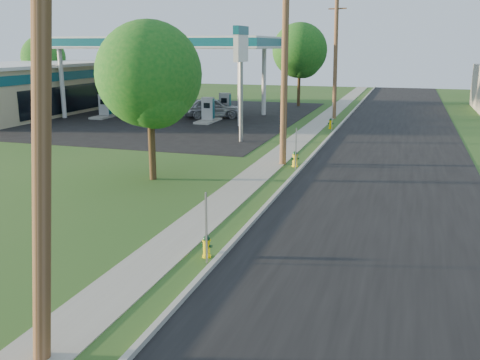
{
  "coord_description": "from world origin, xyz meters",
  "views": [
    {
      "loc": [
        5.17,
        -8.43,
        5.75
      ],
      "look_at": [
        0.0,
        8.0,
        1.4
      ],
      "focal_mm": 40.0,
      "sensor_mm": 36.0,
      "label": 1
    }
  ],
  "objects_px": {
    "tree_verge": "(150,79)",
    "tree_back": "(44,59)",
    "car_silver": "(213,108)",
    "utility_pole_far": "(335,58)",
    "fuel_pump_ne": "(208,113)",
    "fuel_pump_sw": "(129,104)",
    "fuel_pump_se": "(225,107)",
    "hydrant_mid": "(295,159)",
    "price_pylon": "(241,51)",
    "hydrant_near": "(206,246)",
    "hydrant_far": "(331,124)",
    "utility_pole_near": "(41,105)",
    "car_red": "(132,105)",
    "utility_pole_mid": "(285,63)",
    "fuel_pump_nw": "(105,109)",
    "tree_lot": "(301,53)"
  },
  "relations": [
    {
      "from": "fuel_pump_se",
      "to": "utility_pole_near",
      "type": "bearing_deg",
      "value": -75.73
    },
    {
      "from": "utility_pole_far",
      "to": "tree_back",
      "type": "bearing_deg",
      "value": 171.76
    },
    {
      "from": "fuel_pump_sw",
      "to": "hydrant_far",
      "type": "height_order",
      "value": "fuel_pump_sw"
    },
    {
      "from": "hydrant_mid",
      "to": "hydrant_far",
      "type": "height_order",
      "value": "hydrant_mid"
    },
    {
      "from": "fuel_pump_ne",
      "to": "hydrant_mid",
      "type": "xyz_separation_m",
      "value": [
        9.59,
        -13.36,
        -0.33
      ]
    },
    {
      "from": "fuel_pump_se",
      "to": "price_pylon",
      "type": "bearing_deg",
      "value": -66.5
    },
    {
      "from": "utility_pole_near",
      "to": "fuel_pump_ne",
      "type": "xyz_separation_m",
      "value": [
        -8.9,
        31.0,
        -4.08
      ]
    },
    {
      "from": "hydrant_mid",
      "to": "fuel_pump_sw",
      "type": "bearing_deg",
      "value": 136.96
    },
    {
      "from": "utility_pole_near",
      "to": "fuel_pump_se",
      "type": "xyz_separation_m",
      "value": [
        -8.9,
        35.0,
        -4.08
      ]
    },
    {
      "from": "price_pylon",
      "to": "tree_verge",
      "type": "xyz_separation_m",
      "value": [
        -0.78,
        -10.29,
        -1.04
      ]
    },
    {
      "from": "hydrant_mid",
      "to": "price_pylon",
      "type": "bearing_deg",
      "value": 128.06
    },
    {
      "from": "utility_pole_far",
      "to": "fuel_pump_ne",
      "type": "distance_m",
      "value": 10.99
    },
    {
      "from": "fuel_pump_sw",
      "to": "fuel_pump_se",
      "type": "distance_m",
      "value": 9.0
    },
    {
      "from": "fuel_pump_ne",
      "to": "price_pylon",
      "type": "distance_m",
      "value": 10.17
    },
    {
      "from": "tree_verge",
      "to": "hydrant_mid",
      "type": "height_order",
      "value": "tree_verge"
    },
    {
      "from": "fuel_pump_ne",
      "to": "tree_verge",
      "type": "relative_size",
      "value": 0.47
    },
    {
      "from": "utility_pole_near",
      "to": "fuel_pump_se",
      "type": "relative_size",
      "value": 2.96
    },
    {
      "from": "fuel_pump_sw",
      "to": "tree_back",
      "type": "xyz_separation_m",
      "value": [
        -12.66,
        5.42,
        3.64
      ]
    },
    {
      "from": "tree_back",
      "to": "hydrant_mid",
      "type": "xyz_separation_m",
      "value": [
        31.25,
        -22.78,
        -3.97
      ]
    },
    {
      "from": "tree_back",
      "to": "utility_pole_mid",
      "type": "bearing_deg",
      "value": -36.27
    },
    {
      "from": "fuel_pump_ne",
      "to": "fuel_pump_sw",
      "type": "relative_size",
      "value": 1.0
    },
    {
      "from": "hydrant_far",
      "to": "car_red",
      "type": "bearing_deg",
      "value": 168.43
    },
    {
      "from": "price_pylon",
      "to": "tree_back",
      "type": "distance_m",
      "value": 31.6
    },
    {
      "from": "utility_pole_mid",
      "to": "tree_lot",
      "type": "distance_m",
      "value": 26.41
    },
    {
      "from": "tree_back",
      "to": "car_silver",
      "type": "relative_size",
      "value": 1.43
    },
    {
      "from": "hydrant_mid",
      "to": "car_silver",
      "type": "xyz_separation_m",
      "value": [
        -10.1,
        15.84,
        0.42
      ]
    },
    {
      "from": "fuel_pump_ne",
      "to": "utility_pole_mid",
      "type": "bearing_deg",
      "value": -55.6
    },
    {
      "from": "utility_pole_mid",
      "to": "price_pylon",
      "type": "distance_m",
      "value": 6.76
    },
    {
      "from": "utility_pole_near",
      "to": "fuel_pump_ne",
      "type": "bearing_deg",
      "value": 106.02
    },
    {
      "from": "utility_pole_near",
      "to": "fuel_pump_nw",
      "type": "relative_size",
      "value": 2.96
    },
    {
      "from": "fuel_pump_se",
      "to": "hydrant_near",
      "type": "xyz_separation_m",
      "value": [
        9.59,
        -29.4,
        -0.4
      ]
    },
    {
      "from": "utility_pole_near",
      "to": "hydrant_far",
      "type": "xyz_separation_m",
      "value": [
        0.62,
        30.34,
        -4.42
      ]
    },
    {
      "from": "fuel_pump_se",
      "to": "tree_back",
      "type": "relative_size",
      "value": 0.47
    },
    {
      "from": "fuel_pump_se",
      "to": "tree_lot",
      "type": "height_order",
      "value": "tree_lot"
    },
    {
      "from": "fuel_pump_sw",
      "to": "car_red",
      "type": "distance_m",
      "value": 1.38
    },
    {
      "from": "utility_pole_near",
      "to": "utility_pole_far",
      "type": "relative_size",
      "value": 1.0
    },
    {
      "from": "hydrant_far",
      "to": "hydrant_near",
      "type": "bearing_deg",
      "value": -89.83
    },
    {
      "from": "hydrant_near",
      "to": "hydrant_far",
      "type": "bearing_deg",
      "value": 90.17
    },
    {
      "from": "fuel_pump_nw",
      "to": "hydrant_mid",
      "type": "distance_m",
      "value": 22.89
    },
    {
      "from": "tree_lot",
      "to": "hydrant_far",
      "type": "xyz_separation_m",
      "value": [
        5.01,
        -13.7,
        -4.7
      ]
    },
    {
      "from": "utility_pole_mid",
      "to": "fuel_pump_se",
      "type": "distance_m",
      "value": 19.65
    },
    {
      "from": "tree_verge",
      "to": "tree_back",
      "type": "bearing_deg",
      "value": 133.56
    },
    {
      "from": "utility_pole_far",
      "to": "car_red",
      "type": "relative_size",
      "value": 1.82
    },
    {
      "from": "hydrant_far",
      "to": "tree_back",
      "type": "bearing_deg",
      "value": 162.08
    },
    {
      "from": "hydrant_far",
      "to": "car_red",
      "type": "distance_m",
      "value": 17.99
    },
    {
      "from": "price_pylon",
      "to": "tree_verge",
      "type": "distance_m",
      "value": 10.37
    },
    {
      "from": "utility_pole_far",
      "to": "hydrant_far",
      "type": "xyz_separation_m",
      "value": [
        0.62,
        -5.66,
        -4.42
      ]
    },
    {
      "from": "utility_pole_mid",
      "to": "car_red",
      "type": "xyz_separation_m",
      "value": [
        -17.01,
        15.95,
        -4.23
      ]
    },
    {
      "from": "tree_lot",
      "to": "hydrant_mid",
      "type": "xyz_separation_m",
      "value": [
        5.07,
        -26.4,
        -4.7
      ]
    },
    {
      "from": "fuel_pump_ne",
      "to": "fuel_pump_sw",
      "type": "xyz_separation_m",
      "value": [
        -9.0,
        4.0,
        0.0
      ]
    }
  ]
}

